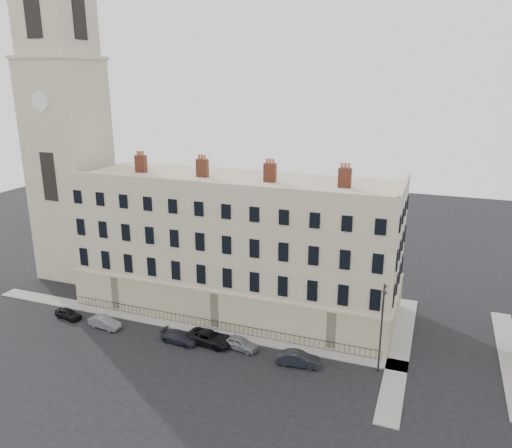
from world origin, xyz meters
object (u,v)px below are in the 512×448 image
(car_f, at_px, (298,359))
(streetlamp, at_px, (382,325))
(car_a, at_px, (68,314))
(car_b, at_px, (105,322))
(car_c, at_px, (180,337))
(car_e, at_px, (240,343))
(car_d, at_px, (210,338))

(car_f, height_order, streetlamp, streetlamp)
(car_a, bearing_deg, car_b, -85.41)
(streetlamp, bearing_deg, car_c, -166.28)
(car_f, bearing_deg, car_b, 84.53)
(car_b, relative_size, car_f, 0.93)
(car_e, bearing_deg, car_b, 103.70)
(car_a, height_order, car_d, car_d)
(car_a, distance_m, car_f, 26.53)
(car_d, xyz_separation_m, streetlamp, (16.48, 0.78, 4.11))
(car_e, bearing_deg, car_c, 108.92)
(car_c, relative_size, streetlamp, 0.46)
(car_a, xyz_separation_m, car_b, (5.17, -0.38, 0.05))
(streetlamp, bearing_deg, car_e, -168.36)
(car_d, bearing_deg, car_a, 96.86)
(car_e, bearing_deg, streetlamp, -77.55)
(car_b, distance_m, car_e, 15.24)
(car_b, relative_size, car_c, 0.92)
(car_c, height_order, car_f, car_f)
(car_c, distance_m, car_e, 6.28)
(car_a, distance_m, car_e, 20.38)
(car_b, xyz_separation_m, car_c, (9.00, 0.04, -0.03))
(car_d, height_order, car_e, car_d)
(car_a, bearing_deg, car_d, -79.58)
(car_b, bearing_deg, car_a, 91.96)
(car_c, xyz_separation_m, streetlamp, (19.47, 1.61, 4.20))
(car_b, bearing_deg, car_e, -79.97)
(car_d, relative_size, streetlamp, 0.57)
(car_b, xyz_separation_m, streetlamp, (28.48, 1.66, 4.18))
(car_b, distance_m, car_f, 21.36)
(car_a, relative_size, streetlamp, 0.38)
(car_c, bearing_deg, car_b, 96.06)
(car_a, height_order, streetlamp, streetlamp)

